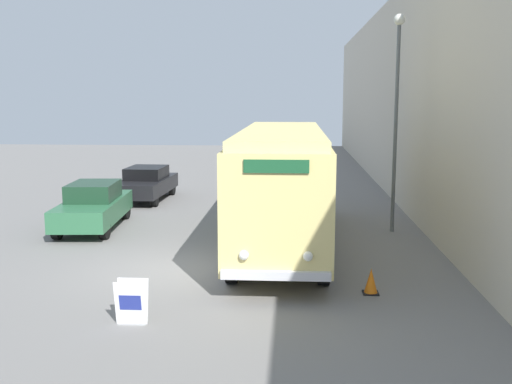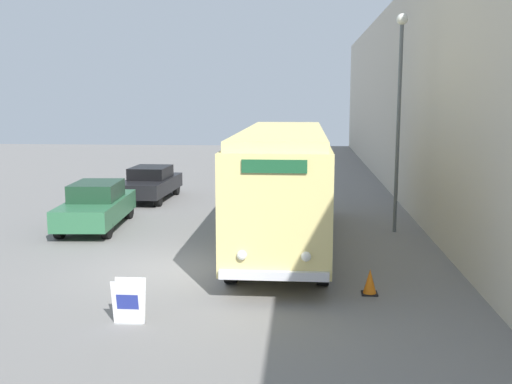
# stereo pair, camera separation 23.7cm
# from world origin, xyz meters

# --- Properties ---
(ground_plane) EXTENTS (80.00, 80.00, 0.00)m
(ground_plane) POSITION_xyz_m (0.00, 0.00, 0.00)
(ground_plane) COLOR slate
(building_wall_right) EXTENTS (0.30, 60.00, 8.85)m
(building_wall_right) POSITION_xyz_m (7.54, 10.00, 4.43)
(building_wall_right) COLOR beige
(building_wall_right) RESTS_ON ground_plane
(vintage_bus) EXTENTS (2.50, 10.76, 3.48)m
(vintage_bus) POSITION_xyz_m (2.75, 3.03, 1.96)
(vintage_bus) COLOR black
(vintage_bus) RESTS_ON ground_plane
(sign_board) EXTENTS (0.62, 0.34, 0.89)m
(sign_board) POSITION_xyz_m (-0.04, -3.66, 0.43)
(sign_board) COLOR gray
(sign_board) RESTS_ON ground_plane
(streetlamp) EXTENTS (0.36, 0.36, 7.01)m
(streetlamp) POSITION_xyz_m (6.38, 4.99, 4.49)
(streetlamp) COLOR #595E60
(streetlamp) RESTS_ON ground_plane
(parked_car_near) EXTENTS (2.08, 4.69, 1.56)m
(parked_car_near) POSITION_xyz_m (-3.67, 4.81, 0.78)
(parked_car_near) COLOR black
(parked_car_near) RESTS_ON ground_plane
(parked_car_mid) EXTENTS (1.94, 4.41, 1.44)m
(parked_car_mid) POSITION_xyz_m (-3.27, 10.48, 0.74)
(parked_car_mid) COLOR black
(parked_car_mid) RESTS_ON ground_plane
(traffic_cone) EXTENTS (0.36, 0.36, 0.59)m
(traffic_cone) POSITION_xyz_m (4.88, -1.50, 0.29)
(traffic_cone) COLOR black
(traffic_cone) RESTS_ON ground_plane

